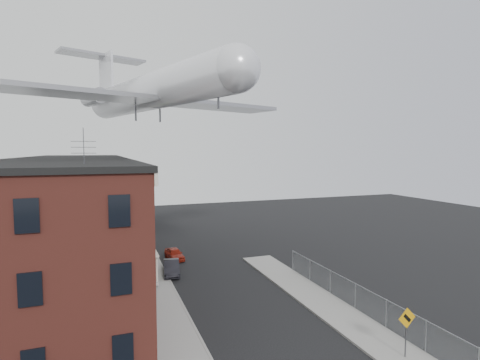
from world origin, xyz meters
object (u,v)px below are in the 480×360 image
object	(u,v)px
car_far	(146,225)
street_tree	(139,217)
warning_sign	(407,325)
car_mid	(171,268)
airplane	(150,92)
utility_pole	(146,222)
car_near	(174,254)

from	to	relation	value
car_far	street_tree	bearing A→B (deg)	-104.31
warning_sign	street_tree	distance (m)	30.96
warning_sign	car_mid	xyz separation A→B (m)	(-9.20, 17.85, -1.25)
airplane	utility_pole	bearing A→B (deg)	-103.11
warning_sign	utility_pole	distance (m)	22.25
utility_pole	car_far	bearing A→B (deg)	84.12
car_mid	airplane	xyz separation A→B (m)	(-0.91, 5.83, 16.18)
warning_sign	car_far	bearing A→B (deg)	103.45
car_near	car_far	distance (m)	16.14
airplane	warning_sign	bearing A→B (deg)	-66.88
car_mid	airplane	world-z (taller)	airplane
car_mid	warning_sign	bearing A→B (deg)	-54.86
airplane	car_near	bearing A→B (deg)	-33.56
car_far	airplane	bearing A→B (deg)	-97.88
warning_sign	street_tree	size ratio (longest dim) A/B	0.54
street_tree	car_far	world-z (taller)	street_tree
car_far	airplane	world-z (taller)	airplane
street_tree	car_mid	bearing A→B (deg)	-81.43
street_tree	airplane	bearing A→B (deg)	-81.80
warning_sign	utility_pole	bearing A→B (deg)	120.48
utility_pole	car_mid	distance (m)	4.66
utility_pole	car_near	xyz separation A→B (m)	(3.09, 3.33, -4.09)
car_mid	utility_pole	bearing A→B (deg)	157.49
warning_sign	car_mid	bearing A→B (deg)	117.26
car_mid	street_tree	bearing A→B (deg)	106.45
car_near	car_far	size ratio (longest dim) A/B	0.78
street_tree	utility_pole	bearing A→B (deg)	-91.89
car_far	airplane	distance (m)	21.92
warning_sign	car_mid	size ratio (longest dim) A/B	0.73
warning_sign	car_far	world-z (taller)	warning_sign
utility_pole	car_near	size ratio (longest dim) A/B	2.62
car_far	utility_pole	bearing A→B (deg)	-100.21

